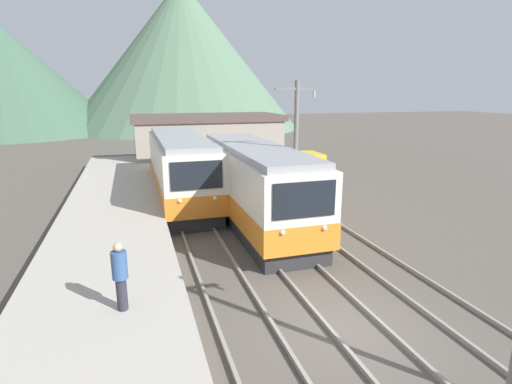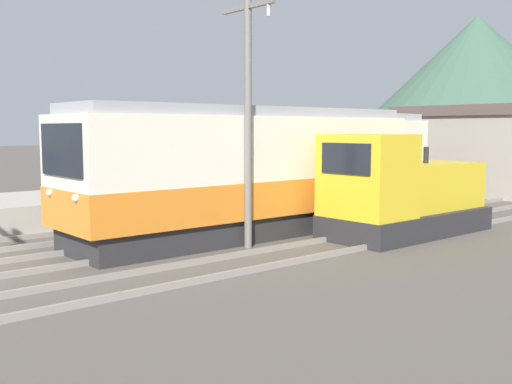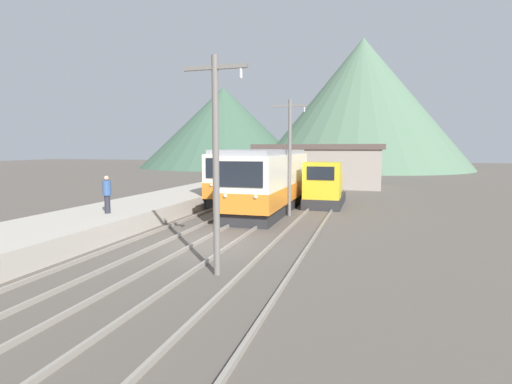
% 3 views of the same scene
% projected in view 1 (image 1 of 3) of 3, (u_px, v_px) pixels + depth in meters
% --- Properties ---
extents(ground_plane, '(200.00, 200.00, 0.00)m').
position_uv_depth(ground_plane, '(347.00, 328.00, 10.66)').
color(ground_plane, '#564F47').
extents(platform_left, '(4.50, 54.00, 0.85)m').
position_uv_depth(platform_left, '(95.00, 359.00, 8.76)').
color(platform_left, '#ADA599').
rests_on(platform_left, ground).
extents(track_left, '(1.54, 60.00, 0.14)m').
position_uv_depth(track_left, '(254.00, 343.00, 9.89)').
color(track_left, gray).
rests_on(track_left, ground).
extents(track_center, '(1.54, 60.00, 0.14)m').
position_uv_depth(track_center, '(354.00, 325.00, 10.70)').
color(track_center, gray).
rests_on(track_center, ground).
extents(track_right, '(1.54, 60.00, 0.14)m').
position_uv_depth(track_right, '(445.00, 307.00, 11.56)').
color(track_right, gray).
rests_on(track_right, ground).
extents(commuter_train_left, '(2.84, 12.07, 3.79)m').
position_uv_depth(commuter_train_left, '(181.00, 171.00, 22.81)').
color(commuter_train_left, '#28282B').
rests_on(commuter_train_left, ground).
extents(commuter_train_center, '(2.84, 11.48, 3.78)m').
position_uv_depth(commuter_train_center, '(255.00, 188.00, 18.71)').
color(commuter_train_center, '#28282B').
rests_on(commuter_train_center, ground).
extents(shunting_locomotive, '(2.40, 5.64, 3.00)m').
position_uv_depth(shunting_locomotive, '(287.00, 181.00, 22.82)').
color(shunting_locomotive, '#28282B').
rests_on(shunting_locomotive, ground).
extents(catenary_mast_mid, '(2.00, 0.20, 6.61)m').
position_uv_depth(catenary_mast_mid, '(296.00, 151.00, 17.51)').
color(catenary_mast_mid, slate).
rests_on(catenary_mast_mid, ground).
extents(person_on_platform, '(0.38, 0.38, 1.77)m').
position_uv_depth(person_on_platform, '(120.00, 274.00, 9.74)').
color(person_on_platform, '#282833').
rests_on(person_on_platform, platform_left).
extents(station_building, '(12.60, 6.30, 4.25)m').
position_uv_depth(station_building, '(207.00, 139.00, 34.53)').
color(station_building, gray).
rests_on(station_building, ground).
extents(mountain_backdrop, '(63.34, 38.99, 23.89)m').
position_uv_depth(mountain_backdrop, '(128.00, 63.00, 64.93)').
color(mountain_backdrop, '#3D5B47').
rests_on(mountain_backdrop, ground).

